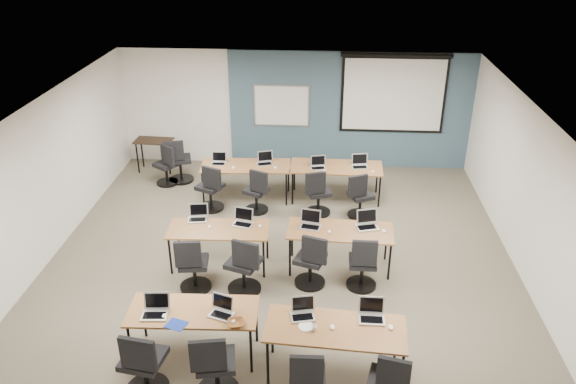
# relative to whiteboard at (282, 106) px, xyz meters

# --- Properties ---
(floor) EXTENTS (8.00, 9.00, 0.02)m
(floor) POSITION_rel_whiteboard_xyz_m (0.30, -4.43, -1.45)
(floor) COLOR #6B6354
(floor) RESTS_ON ground
(ceiling) EXTENTS (8.00, 9.00, 0.02)m
(ceiling) POSITION_rel_whiteboard_xyz_m (0.30, -4.43, 1.25)
(ceiling) COLOR white
(ceiling) RESTS_ON ground
(wall_back) EXTENTS (8.00, 0.04, 2.70)m
(wall_back) POSITION_rel_whiteboard_xyz_m (0.30, 0.07, -0.10)
(wall_back) COLOR beige
(wall_back) RESTS_ON ground
(wall_left) EXTENTS (0.04, 9.00, 2.70)m
(wall_left) POSITION_rel_whiteboard_xyz_m (-3.70, -4.43, -0.10)
(wall_left) COLOR beige
(wall_left) RESTS_ON ground
(wall_right) EXTENTS (0.04, 9.00, 2.70)m
(wall_right) POSITION_rel_whiteboard_xyz_m (4.30, -4.43, -0.10)
(wall_right) COLOR beige
(wall_right) RESTS_ON ground
(blue_accent_panel) EXTENTS (5.50, 0.04, 2.70)m
(blue_accent_panel) POSITION_rel_whiteboard_xyz_m (1.55, 0.04, -0.10)
(blue_accent_panel) COLOR #3D5977
(blue_accent_panel) RESTS_ON wall_back
(whiteboard) EXTENTS (1.28, 0.03, 0.98)m
(whiteboard) POSITION_rel_whiteboard_xyz_m (0.00, 0.00, 0.00)
(whiteboard) COLOR #A5A8AB
(whiteboard) RESTS_ON wall_back
(projector_screen) EXTENTS (2.40, 0.10, 1.82)m
(projector_screen) POSITION_rel_whiteboard_xyz_m (2.50, -0.02, 0.44)
(projector_screen) COLOR black
(projector_screen) RESTS_ON wall_back
(training_table_front_left) EXTENTS (1.71, 0.71, 0.73)m
(training_table_front_left) POSITION_rel_whiteboard_xyz_m (-0.67, -6.49, -0.77)
(training_table_front_left) COLOR olive
(training_table_front_left) RESTS_ON floor
(training_table_front_right) EXTENTS (1.78, 0.74, 0.73)m
(training_table_front_right) POSITION_rel_whiteboard_xyz_m (1.20, -6.71, -0.77)
(training_table_front_right) COLOR #A57445
(training_table_front_right) RESTS_ON floor
(training_table_mid_left) EXTENTS (1.67, 0.70, 0.73)m
(training_table_mid_left) POSITION_rel_whiteboard_xyz_m (-0.71, -4.37, -0.77)
(training_table_mid_left) COLOR brown
(training_table_mid_left) RESTS_ON floor
(training_table_mid_right) EXTENTS (1.74, 0.72, 0.73)m
(training_table_mid_right) POSITION_rel_whiteboard_xyz_m (1.30, -4.28, -0.77)
(training_table_mid_right) COLOR #9A6644
(training_table_mid_right) RESTS_ON floor
(training_table_back_left) EXTENTS (1.84, 0.77, 0.73)m
(training_table_back_left) POSITION_rel_whiteboard_xyz_m (-0.61, -1.77, -0.76)
(training_table_back_left) COLOR brown
(training_table_back_left) RESTS_ON floor
(training_table_back_right) EXTENTS (1.88, 0.78, 0.73)m
(training_table_back_right) POSITION_rel_whiteboard_xyz_m (1.26, -1.70, -0.76)
(training_table_back_right) COLOR #986940
(training_table_back_right) RESTS_ON floor
(laptop_0) EXTENTS (0.34, 0.29, 0.25)m
(laptop_0) POSITION_rel_whiteboard_xyz_m (-1.13, -6.58, -0.66)
(laptop_0) COLOR silver
(laptop_0) RESTS_ON training_table_front_left
(mouse_0) EXTENTS (0.08, 0.11, 0.04)m
(mouse_0) POSITION_rel_whiteboard_xyz_m (-1.01, -6.65, -0.71)
(mouse_0) COLOR white
(mouse_0) RESTS_ON training_table_front_left
(task_chair_0) EXTENTS (0.55, 0.55, 1.03)m
(task_chair_0) POSITION_rel_whiteboard_xyz_m (-1.13, -7.25, -1.02)
(task_chair_0) COLOR black
(task_chair_0) RESTS_ON floor
(laptop_1) EXTENTS (0.30, 0.26, 0.23)m
(laptop_1) POSITION_rel_whiteboard_xyz_m (-0.28, -6.53, -0.66)
(laptop_1) COLOR #AFAFAF
(laptop_1) RESTS_ON training_table_front_left
(mouse_1) EXTENTS (0.07, 0.10, 0.03)m
(mouse_1) POSITION_rel_whiteboard_xyz_m (-0.10, -6.67, -0.71)
(mouse_1) COLOR white
(mouse_1) RESTS_ON training_table_front_left
(task_chair_1) EXTENTS (0.53, 0.53, 1.01)m
(task_chair_1) POSITION_rel_whiteboard_xyz_m (-0.26, -7.22, -1.03)
(task_chair_1) COLOR black
(task_chair_1) RESTS_ON floor
(laptop_2) EXTENTS (0.31, 0.26, 0.24)m
(laptop_2) POSITION_rel_whiteboard_xyz_m (0.78, -6.49, -0.66)
(laptop_2) COLOR #BEBEBE
(laptop_2) RESTS_ON training_table_front_right
(mouse_2) EXTENTS (0.09, 0.12, 0.04)m
(mouse_2) POSITION_rel_whiteboard_xyz_m (1.16, -6.72, -0.71)
(mouse_2) COLOR white
(mouse_2) RESTS_ON training_table_front_right
(laptop_3) EXTENTS (0.33, 0.28, 0.25)m
(laptop_3) POSITION_rel_whiteboard_xyz_m (1.66, -6.48, -0.66)
(laptop_3) COLOR silver
(laptop_3) RESTS_ON training_table_front_right
(mouse_3) EXTENTS (0.07, 0.11, 0.04)m
(mouse_3) POSITION_rel_whiteboard_xyz_m (1.89, -6.67, -0.71)
(mouse_3) COLOR white
(mouse_3) RESTS_ON training_table_front_right
(laptop_4) EXTENTS (0.32, 0.27, 0.24)m
(laptop_4) POSITION_rel_whiteboard_xyz_m (-1.11, -4.06, -0.66)
(laptop_4) COLOR #A9A9AE
(laptop_4) RESTS_ON training_table_mid_left
(mouse_4) EXTENTS (0.08, 0.10, 0.03)m
(mouse_4) POSITION_rel_whiteboard_xyz_m (-0.86, -4.33, -0.71)
(mouse_4) COLOR white
(mouse_4) RESTS_ON training_table_mid_left
(task_chair_4) EXTENTS (0.50, 0.50, 0.98)m
(task_chair_4) POSITION_rel_whiteboard_xyz_m (-1.01, -5.07, -1.04)
(task_chair_4) COLOR black
(task_chair_4) RESTS_ON floor
(laptop_5) EXTENTS (0.33, 0.28, 0.25)m
(laptop_5) POSITION_rel_whiteboard_xyz_m (-0.32, -4.17, -0.66)
(laptop_5) COLOR #A0A0A8
(laptop_5) RESTS_ON training_table_mid_left
(mouse_5) EXTENTS (0.07, 0.10, 0.03)m
(mouse_5) POSITION_rel_whiteboard_xyz_m (-0.03, -4.25, -0.71)
(mouse_5) COLOR white
(mouse_5) RESTS_ON training_table_mid_left
(task_chair_5) EXTENTS (0.56, 0.54, 1.02)m
(task_chair_5) POSITION_rel_whiteboard_xyz_m (-0.19, -5.07, -1.03)
(task_chair_5) COLOR black
(task_chair_5) RESTS_ON floor
(laptop_6) EXTENTS (0.34, 0.29, 0.26)m
(laptop_6) POSITION_rel_whiteboard_xyz_m (0.80, -4.17, -0.66)
(laptop_6) COLOR silver
(laptop_6) RESTS_ON training_table_mid_right
(mouse_6) EXTENTS (0.07, 0.10, 0.03)m
(mouse_6) POSITION_rel_whiteboard_xyz_m (1.12, -4.35, -0.71)
(mouse_6) COLOR white
(mouse_6) RESTS_ON training_table_mid_right
(task_chair_6) EXTENTS (0.52, 0.50, 0.98)m
(task_chair_6) POSITION_rel_whiteboard_xyz_m (0.84, -4.83, -1.05)
(task_chair_6) COLOR black
(task_chair_6) RESTS_ON floor
(laptop_7) EXTENTS (0.35, 0.30, 0.27)m
(laptop_7) POSITION_rel_whiteboard_xyz_m (1.74, -4.12, -0.65)
(laptop_7) COLOR #B6B6B7
(laptop_7) RESTS_ON training_table_mid_right
(mouse_7) EXTENTS (0.09, 0.12, 0.04)m
(mouse_7) POSITION_rel_whiteboard_xyz_m (2.01, -4.28, -0.71)
(mouse_7) COLOR white
(mouse_7) RESTS_ON training_table_mid_right
(task_chair_7) EXTENTS (0.48, 0.48, 0.97)m
(task_chair_7) POSITION_rel_whiteboard_xyz_m (1.66, -4.84, -1.05)
(task_chair_7) COLOR black
(task_chair_7) RESTS_ON floor
(laptop_8) EXTENTS (0.30, 0.26, 0.23)m
(laptop_8) POSITION_rel_whiteboard_xyz_m (-1.18, -1.71, -0.66)
(laptop_8) COLOR silver
(laptop_8) RESTS_ON training_table_back_left
(mouse_8) EXTENTS (0.09, 0.11, 0.03)m
(mouse_8) POSITION_rel_whiteboard_xyz_m (-0.84, -1.93, -0.71)
(mouse_8) COLOR white
(mouse_8) RESTS_ON training_table_back_left
(task_chair_8) EXTENTS (0.55, 0.51, 0.99)m
(task_chair_8) POSITION_rel_whiteboard_xyz_m (-1.24, -2.38, -1.04)
(task_chair_8) COLOR black
(task_chair_8) RESTS_ON floor
(laptop_9) EXTENTS (0.32, 0.27, 0.24)m
(laptop_9) POSITION_rel_whiteboard_xyz_m (-0.22, -1.65, -0.66)
(laptop_9) COLOR silver
(laptop_9) RESTS_ON training_table_back_left
(mouse_9) EXTENTS (0.07, 0.11, 0.04)m
(mouse_9) POSITION_rel_whiteboard_xyz_m (0.01, -1.87, -0.71)
(mouse_9) COLOR white
(mouse_9) RESTS_ON training_table_back_left
(task_chair_9) EXTENTS (0.50, 0.47, 0.96)m
(task_chair_9) POSITION_rel_whiteboard_xyz_m (-0.31, -2.42, -1.06)
(task_chair_9) COLOR black
(task_chair_9) RESTS_ON floor
(laptop_10) EXTENTS (0.31, 0.26, 0.24)m
(laptop_10) POSITION_rel_whiteboard_xyz_m (0.88, -1.79, -0.66)
(laptop_10) COLOR silver
(laptop_10) RESTS_ON training_table_back_right
(mouse_10) EXTENTS (0.08, 0.10, 0.03)m
(mouse_10) POSITION_rel_whiteboard_xyz_m (1.01, -1.97, -0.71)
(mouse_10) COLOR white
(mouse_10) RESTS_ON training_table_back_right
(task_chair_10) EXTENTS (0.51, 0.49, 0.98)m
(task_chair_10) POSITION_rel_whiteboard_xyz_m (0.90, -2.44, -1.05)
(task_chair_10) COLOR black
(task_chair_10) RESTS_ON floor
(laptop_11) EXTENTS (0.33, 0.28, 0.25)m
(laptop_11) POSITION_rel_whiteboard_xyz_m (1.74, -1.68, -0.66)
(laptop_11) COLOR silver
(laptop_11) RESTS_ON training_table_back_right
(mouse_11) EXTENTS (0.07, 0.10, 0.03)m
(mouse_11) POSITION_rel_whiteboard_xyz_m (1.99, -1.92, -0.71)
(mouse_11) COLOR white
(mouse_11) RESTS_ON training_table_back_right
(task_chair_11) EXTENTS (0.51, 0.48, 0.96)m
(task_chair_11) POSITION_rel_whiteboard_xyz_m (1.72, -2.50, -1.06)
(task_chair_11) COLOR black
(task_chair_11) RESTS_ON floor
(blue_mousepad) EXTENTS (0.30, 0.27, 0.01)m
(blue_mousepad) POSITION_rel_whiteboard_xyz_m (-0.81, -6.79, -0.72)
(blue_mousepad) COLOR navy
(blue_mousepad) RESTS_ON training_table_front_left
(snack_bowl) EXTENTS (0.26, 0.26, 0.05)m
(snack_bowl) POSITION_rel_whiteboard_xyz_m (-0.06, -6.74, -0.69)
(snack_bowl) COLOR brown
(snack_bowl) RESTS_ON training_table_front_left
(snack_plate) EXTENTS (0.20, 0.20, 0.01)m
(snack_plate) POSITION_rel_whiteboard_xyz_m (0.83, -6.72, -0.71)
(snack_plate) COLOR white
(snack_plate) RESTS_ON training_table_front_right
(coffee_cup) EXTENTS (0.07, 0.07, 0.05)m
(coffee_cup) POSITION_rel_whiteboard_xyz_m (0.93, -6.79, -0.68)
(coffee_cup) COLOR silver
(coffee_cup) RESTS_ON snack_plate
(utility_table) EXTENTS (0.85, 0.47, 0.75)m
(utility_table) POSITION_rel_whiteboard_xyz_m (-2.90, -0.54, -0.80)
(utility_table) COLOR black
(utility_table) RESTS_ON floor
(spare_chair_a) EXTENTS (0.55, 0.55, 1.02)m
(spare_chair_a) POSITION_rel_whiteboard_xyz_m (-2.20, -1.12, -1.03)
(spare_chair_a) COLOR black
(spare_chair_a) RESTS_ON floor
(spare_chair_b) EXTENTS (0.54, 0.48, 0.96)m
(spare_chair_b) POSITION_rel_whiteboard_xyz_m (-2.43, -1.29, -1.06)
(spare_chair_b) COLOR black
(spare_chair_b) RESTS_ON floor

